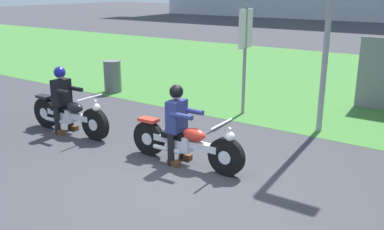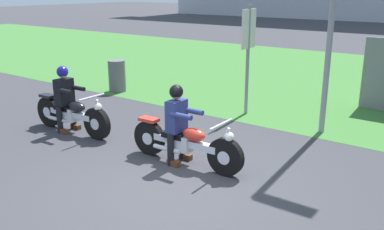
% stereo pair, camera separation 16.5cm
% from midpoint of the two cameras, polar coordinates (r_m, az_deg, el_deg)
% --- Properties ---
extents(ground, '(120.00, 120.00, 0.00)m').
position_cam_midpoint_polar(ground, '(6.71, -1.48, -9.67)').
color(ground, '#38383D').
extents(grass_verge, '(60.00, 12.00, 0.01)m').
position_cam_midpoint_polar(grass_verge, '(14.99, 21.33, 4.15)').
color(grass_verge, '#3D7533').
rests_on(grass_verge, ground).
extents(motorcycle_lead, '(2.26, 0.66, 0.88)m').
position_cam_midpoint_polar(motorcycle_lead, '(7.39, -0.24, -3.77)').
color(motorcycle_lead, black).
rests_on(motorcycle_lead, ground).
extents(rider_lead, '(0.56, 0.48, 1.40)m').
position_cam_midpoint_polar(rider_lead, '(7.35, -1.32, -0.39)').
color(rider_lead, black).
rests_on(rider_lead, ground).
extents(motorcycle_follow, '(2.18, 0.66, 0.89)m').
position_cam_midpoint_polar(motorcycle_follow, '(9.34, -15.26, 0.09)').
color(motorcycle_follow, black).
rests_on(motorcycle_follow, ground).
extents(rider_follow, '(0.56, 0.48, 1.41)m').
position_cam_midpoint_polar(rider_follow, '(9.36, -16.12, 2.75)').
color(rider_follow, black).
rests_on(rider_follow, ground).
extents(trash_can, '(0.50, 0.50, 0.92)m').
position_cam_midpoint_polar(trash_can, '(12.79, -9.61, 5.16)').
color(trash_can, '#595E5B').
rests_on(trash_can, ground).
extents(sign_banner, '(0.08, 0.60, 2.60)m').
position_cam_midpoint_polar(sign_banner, '(10.19, 7.99, 9.50)').
color(sign_banner, gray).
rests_on(sign_banner, ground).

